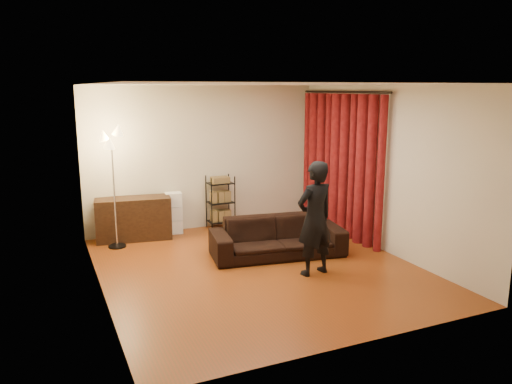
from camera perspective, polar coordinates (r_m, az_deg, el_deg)
name	(u,v)px	position (r m, az deg, el deg)	size (l,w,h in m)	color
floor	(258,268)	(7.57, 0.23, -8.67)	(5.00, 5.00, 0.00)	maroon
ceiling	(258,84)	(7.09, 0.24, 12.22)	(5.00, 5.00, 0.00)	white
wall_back	(204,158)	(9.52, -5.92, 3.91)	(5.00, 5.00, 0.00)	beige
wall_front	(360,221)	(5.09, 11.80, -3.25)	(5.00, 5.00, 0.00)	beige
wall_left	(96,192)	(6.64, -17.79, -0.05)	(5.00, 5.00, 0.00)	beige
wall_right	(384,169)	(8.37, 14.46, 2.51)	(5.00, 5.00, 0.00)	beige
curtain_rod	(343,92)	(9.12, 9.93, 11.21)	(0.04, 0.04, 2.65)	black
curtain	(340,165)	(9.22, 9.54, 3.07)	(0.22, 2.65, 2.55)	maroon
sofa	(278,237)	(8.02, 2.49, -5.17)	(2.11, 0.83, 0.62)	black
person	(315,219)	(7.15, 6.74, -3.03)	(0.61, 0.40, 1.66)	black
media_cabinet	(134,219)	(9.11, -13.81, -2.97)	(1.29, 0.49, 0.76)	black
storage_boxes	(174,213)	(9.34, -9.38, -2.38)	(0.31, 0.25, 0.77)	silver
wire_shelf	(220,202)	(9.54, -4.08, -1.18)	(0.46, 0.32, 1.02)	black
floor_lamp	(114,190)	(8.60, -15.92, 0.25)	(0.36, 0.36, 1.99)	silver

